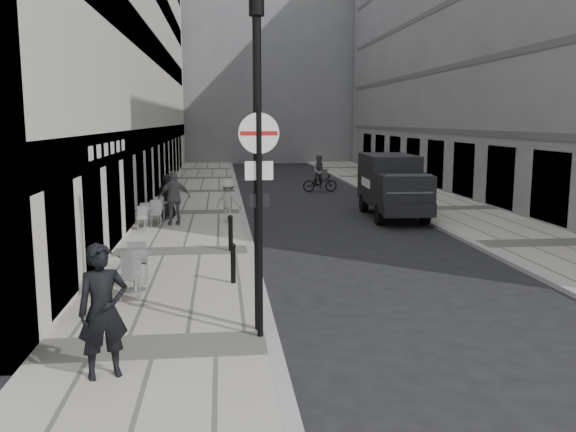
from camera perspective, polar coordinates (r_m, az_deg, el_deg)
name	(u,v)px	position (r m, az deg, el deg)	size (l,w,h in m)	color
ground	(291,425)	(8.33, 0.25, -18.95)	(120.00, 120.00, 0.00)	black
sidewalk	(194,213)	(25.63, -8.79, 0.24)	(4.00, 60.00, 0.12)	#A19D91
far_sidewalk	(449,209)	(27.43, 14.82, 0.62)	(4.00, 60.00, 0.12)	#A19D91
building_left	(113,15)	(32.63, -16.06, 17.62)	(4.00, 45.00, 18.00)	beige
building_right	(503,2)	(35.63, 19.48, 18.33)	(6.00, 45.00, 20.00)	gray
building_far	(243,49)	(63.75, -4.28, 15.34)	(24.00, 16.00, 22.00)	gray
walking_man	(103,311)	(9.44, -16.93, -8.51)	(0.73, 0.48, 2.02)	black
sign_post	(259,192)	(10.41, -2.71, 2.29)	(0.69, 0.10, 4.02)	black
lamppost	(258,151)	(10.72, -2.86, 6.14)	(0.26, 0.26, 5.85)	black
bollard_near	(233,264)	(14.33, -5.16, -4.54)	(0.12, 0.12, 0.88)	black
bollard_far	(231,234)	(17.86, -5.40, -1.69)	(0.13, 0.13, 0.98)	black
panel_van	(392,183)	(24.95, 9.71, 3.10)	(2.23, 5.40, 2.50)	black
cyclist	(320,177)	(33.48, 3.01, 3.64)	(1.93, 0.78, 2.04)	black
pedestrian_a	(174,198)	(22.45, -10.58, 1.68)	(1.16, 0.48, 1.98)	slate
pedestrian_b	(228,201)	(22.87, -5.61, 1.39)	(1.01, 0.58, 1.56)	#A6A099
pedestrian_c	(168,196)	(24.08, -11.21, 1.82)	(0.84, 0.54, 1.71)	black
cafe_table_near	(135,268)	(14.04, -14.17, -4.78)	(0.78, 1.77, 1.01)	#AAA9AC
cafe_table_mid	(158,211)	(22.89, -12.10, 0.46)	(0.73, 1.64, 0.94)	silver
cafe_table_far	(144,216)	(22.21, -13.33, 0.01)	(0.64, 1.44, 0.82)	silver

